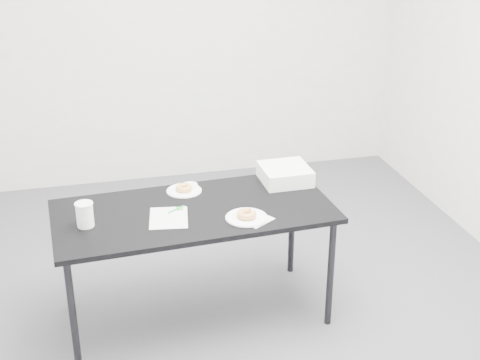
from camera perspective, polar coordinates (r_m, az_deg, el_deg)
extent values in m
plane|color=#4F4F55|center=(4.27, -1.86, -10.05)|extent=(4.00, 4.00, 0.00)
cube|color=white|center=(5.61, -6.47, 13.14)|extent=(4.00, 0.02, 2.70)
cube|color=black|center=(3.77, -3.97, -2.70)|extent=(1.60, 0.82, 0.03)
cylinder|color=black|center=(3.61, -14.06, -11.30)|extent=(0.04, 0.04, 0.68)
cylinder|color=black|center=(4.14, -14.68, -6.53)|extent=(0.04, 0.04, 0.68)
cylinder|color=black|center=(3.90, 7.73, -7.90)|extent=(0.04, 0.04, 0.68)
cylinder|color=black|center=(4.39, 4.44, -3.90)|extent=(0.04, 0.04, 0.68)
cube|color=white|center=(3.68, -6.11, -3.22)|extent=(0.24, 0.29, 0.00)
cube|color=green|center=(3.77, -5.19, -2.43)|extent=(0.05, 0.05, 0.00)
cylinder|color=#0C8D5E|center=(3.76, -5.46, -2.50)|extent=(0.10, 0.08, 0.01)
cube|color=white|center=(3.64, 1.26, -3.34)|extent=(0.22, 0.22, 0.00)
cylinder|color=white|center=(3.65, 0.56, -3.23)|extent=(0.23, 0.23, 0.01)
torus|color=#E48948|center=(3.64, 0.57, -2.93)|extent=(0.14, 0.14, 0.04)
cylinder|color=white|center=(3.98, -4.79, -0.92)|extent=(0.21, 0.21, 0.01)
torus|color=#E48948|center=(3.98, -4.80, -0.67)|extent=(0.12, 0.12, 0.03)
cylinder|color=white|center=(3.64, -13.11, -2.89)|extent=(0.09, 0.09, 0.14)
cylinder|color=white|center=(4.04, -4.29, -0.46)|extent=(0.09, 0.09, 0.01)
cube|color=white|center=(4.10, 3.86, 0.51)|extent=(0.29, 0.29, 0.10)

